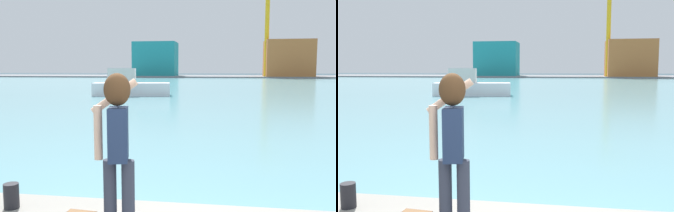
% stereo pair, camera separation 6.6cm
% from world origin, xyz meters
% --- Properties ---
extents(ground_plane, '(220.00, 220.00, 0.00)m').
position_xyz_m(ground_plane, '(0.00, 50.00, 0.00)').
color(ground_plane, '#334751').
extents(harbor_water, '(140.00, 100.00, 0.02)m').
position_xyz_m(harbor_water, '(0.00, 52.00, 0.01)').
color(harbor_water, '#6BA8B2').
rests_on(harbor_water, ground_plane).
extents(far_shore_dock, '(140.00, 20.00, 0.35)m').
position_xyz_m(far_shore_dock, '(0.00, 92.00, 0.18)').
color(far_shore_dock, gray).
rests_on(far_shore_dock, ground_plane).
extents(person_photographer, '(0.53, 0.54, 1.74)m').
position_xyz_m(person_photographer, '(-0.86, 0.99, 1.56)').
color(person_photographer, '#2D3342').
rests_on(person_photographer, quay_promenade).
extents(harbor_bollard, '(0.19, 0.19, 0.32)m').
position_xyz_m(harbor_bollard, '(-2.43, 1.49, 0.66)').
color(harbor_bollard, black).
rests_on(harbor_bollard, quay_promenade).
extents(boat_moored, '(6.56, 2.96, 2.27)m').
position_xyz_m(boat_moored, '(-7.44, 26.52, 0.81)').
color(boat_moored, white).
rests_on(boat_moored, harbor_water).
extents(warehouse_left, '(10.85, 8.40, 8.64)m').
position_xyz_m(warehouse_left, '(-17.04, 90.24, 4.67)').
color(warehouse_left, teal).
rests_on(warehouse_left, far_shore_dock).
extents(warehouse_right, '(10.79, 8.50, 8.52)m').
position_xyz_m(warehouse_right, '(15.54, 86.27, 4.61)').
color(warehouse_right, '#B26633').
rests_on(warehouse_right, far_shore_dock).
extents(port_crane, '(4.40, 12.16, 19.46)m').
position_xyz_m(port_crane, '(10.71, 83.35, 12.17)').
color(port_crane, yellow).
rests_on(port_crane, far_shore_dock).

